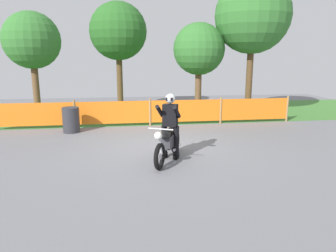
% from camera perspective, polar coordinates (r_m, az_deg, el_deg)
% --- Properties ---
extents(ground, '(24.00, 24.00, 0.02)m').
position_cam_1_polar(ground, '(9.19, -1.55, -4.03)').
color(ground, slate).
extents(grass_verge, '(24.00, 5.82, 0.01)m').
position_cam_1_polar(grass_verge, '(14.98, -4.21, 2.46)').
color(grass_verge, '#427A33').
rests_on(grass_verge, ground).
extents(barrier_fence, '(11.28, 0.08, 1.05)m').
position_cam_1_polar(barrier_fence, '(12.03, -3.27, 2.60)').
color(barrier_fence, '#997547').
rests_on(barrier_fence, ground).
extents(tree_leftmost, '(2.34, 2.34, 4.43)m').
position_cam_1_polar(tree_leftmost, '(14.57, -23.49, 13.97)').
color(tree_leftmost, brown).
rests_on(tree_leftmost, ground).
extents(tree_near_left, '(2.69, 2.69, 5.11)m').
position_cam_1_polar(tree_near_left, '(15.53, -9.03, 16.55)').
color(tree_near_left, brown).
rests_on(tree_near_left, ground).
extents(tree_near_right, '(2.24, 2.24, 4.05)m').
position_cam_1_polar(tree_near_right, '(14.07, 5.64, 13.65)').
color(tree_near_right, brown).
rests_on(tree_near_right, ground).
extents(tree_rightmost, '(3.21, 3.21, 5.92)m').
position_cam_1_polar(tree_rightmost, '(14.60, 15.10, 18.73)').
color(tree_rightmost, brown).
rests_on(tree_rightmost, ground).
extents(motorcycle_lead, '(1.01, 1.91, 0.97)m').
position_cam_1_polar(motorcycle_lead, '(7.95, -0.01, -3.04)').
color(motorcycle_lead, black).
rests_on(motorcycle_lead, ground).
extents(rider_lead, '(0.69, 0.70, 1.69)m').
position_cam_1_polar(rider_lead, '(8.03, 0.37, 0.40)').
color(rider_lead, black).
rests_on(rider_lead, ground).
extents(oil_drum, '(0.58, 0.58, 0.88)m').
position_cam_1_polar(oil_drum, '(11.48, -17.19, 1.07)').
color(oil_drum, '#2D2D33').
rests_on(oil_drum, ground).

